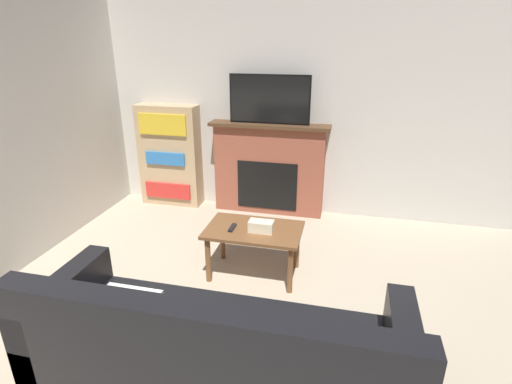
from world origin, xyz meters
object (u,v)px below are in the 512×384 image
(tv, at_px, (269,99))
(bookshelf, at_px, (170,156))
(fireplace, at_px, (269,168))
(coffee_table, at_px, (254,236))
(couch, at_px, (216,356))

(tv, distance_m, bookshelf, 1.53)
(fireplace, relative_size, coffee_table, 1.68)
(couch, xyz_separation_m, bookshelf, (-1.59, 2.84, 0.37))
(fireplace, height_order, bookshelf, bookshelf)
(tv, height_order, bookshelf, tv)
(tv, distance_m, couch, 3.07)
(tv, relative_size, coffee_table, 1.10)
(tv, xyz_separation_m, coffee_table, (0.17, -1.46, -1.02))
(tv, xyz_separation_m, couch, (0.27, -2.84, -1.13))
(tv, bearing_deg, couch, -84.66)
(fireplace, height_order, coffee_table, fireplace)
(fireplace, xyz_separation_m, coffee_table, (0.17, -1.48, -0.17))
(tv, bearing_deg, fireplace, 90.00)
(coffee_table, relative_size, bookshelf, 0.66)
(fireplace, distance_m, tv, 0.85)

